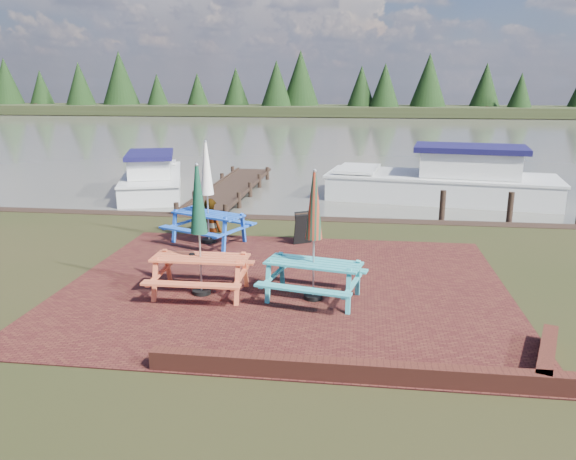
% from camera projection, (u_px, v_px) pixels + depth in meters
% --- Properties ---
extents(ground, '(120.00, 120.00, 0.00)m').
position_uv_depth(ground, '(278.00, 306.00, 10.62)').
color(ground, black).
rests_on(ground, ground).
extents(paving, '(9.00, 7.50, 0.02)m').
position_uv_depth(paving, '(285.00, 287.00, 11.57)').
color(paving, '#3B1412').
rests_on(paving, ground).
extents(brick_wall, '(6.21, 1.79, 0.30)m').
position_uv_depth(brick_wall, '(402.00, 368.00, 7.99)').
color(brick_wall, '#4C1E16').
rests_on(brick_wall, ground).
extents(water, '(120.00, 60.00, 0.02)m').
position_uv_depth(water, '(344.00, 134.00, 46.09)').
color(water, '#4B4A40').
rests_on(water, ground).
extents(far_treeline, '(120.00, 10.00, 8.10)m').
position_uv_depth(far_treeline, '(352.00, 89.00, 73.06)').
color(far_treeline, black).
rests_on(far_treeline, ground).
extents(picnic_table_teal, '(2.11, 1.96, 2.52)m').
position_uv_depth(picnic_table_teal, '(314.00, 256.00, 10.68)').
color(picnic_table_teal, teal).
rests_on(picnic_table_teal, ground).
extents(picnic_table_red, '(1.88, 1.67, 2.59)m').
position_uv_depth(picnic_table_red, '(200.00, 251.00, 10.94)').
color(picnic_table_red, '#D95C37').
rests_on(picnic_table_red, ground).
extents(picnic_table_blue, '(2.44, 2.33, 2.65)m').
position_uv_depth(picnic_table_blue, '(208.00, 208.00, 14.53)').
color(picnic_table_blue, blue).
rests_on(picnic_table_blue, ground).
extents(chalkboard, '(0.54, 0.70, 0.82)m').
position_uv_depth(chalkboard, '(304.00, 228.00, 14.58)').
color(chalkboard, black).
rests_on(chalkboard, ground).
extents(jetty, '(1.76, 9.08, 1.00)m').
position_uv_depth(jetty, '(231.00, 188.00, 21.84)').
color(jetty, black).
rests_on(jetty, ground).
extents(boat_jetty, '(4.01, 6.71, 1.84)m').
position_uv_depth(boat_jetty, '(152.00, 179.00, 22.30)').
color(boat_jetty, beige).
rests_on(boat_jetty, ground).
extents(boat_near, '(8.68, 4.10, 2.26)m').
position_uv_depth(boat_near, '(445.00, 183.00, 20.87)').
color(boat_near, beige).
rests_on(boat_near, ground).
extents(person, '(0.80, 0.68, 1.87)m').
position_uv_depth(person, '(210.00, 199.00, 15.66)').
color(person, gray).
rests_on(person, ground).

